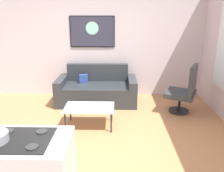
% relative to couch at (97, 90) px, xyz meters
% --- Properties ---
extents(ground, '(6.40, 6.40, 0.04)m').
position_rel_couch_xyz_m(ground, '(-0.01, -1.84, -0.31)').
color(ground, '#BA7B4D').
extents(back_wall, '(6.40, 0.05, 2.80)m').
position_rel_couch_xyz_m(back_wall, '(-0.01, 0.58, 1.11)').
color(back_wall, silver).
rests_on(back_wall, ground).
extents(couch, '(1.83, 0.88, 0.87)m').
position_rel_couch_xyz_m(couch, '(0.00, 0.00, 0.00)').
color(couch, '#292F32').
rests_on(couch, ground).
extents(coffee_table, '(0.91, 0.56, 0.39)m').
position_rel_couch_xyz_m(coffee_table, '(-0.04, -1.24, 0.06)').
color(coffee_table, silver).
rests_on(coffee_table, ground).
extents(armchair, '(0.78, 0.79, 1.05)m').
position_rel_couch_xyz_m(armchair, '(1.89, -0.59, 0.21)').
color(armchair, black).
rests_on(armchair, ground).
extents(wall_painting, '(1.09, 0.03, 0.75)m').
position_rel_couch_xyz_m(wall_painting, '(-0.13, 0.54, 1.32)').
color(wall_painting, black).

